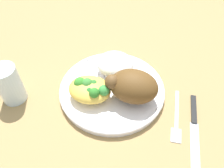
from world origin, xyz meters
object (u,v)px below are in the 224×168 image
object	(u,v)px
fork	(177,118)
mac_cheese_with_broccoli	(90,89)
roasted_chicken	(133,86)
water_glass	(9,84)
plate	(112,89)
rice_pile	(115,64)
knife	(194,122)

from	to	relation	value
fork	mac_cheese_with_broccoli	bearing A→B (deg)	0.65
roasted_chicken	fork	distance (m)	0.12
water_glass	fork	bearing A→B (deg)	-173.31
roasted_chicken	plate	bearing A→B (deg)	-17.29
mac_cheese_with_broccoli	rice_pile	bearing A→B (deg)	-109.67
plate	mac_cheese_with_broccoli	distance (m)	0.06
water_glass	rice_pile	bearing A→B (deg)	-147.46
fork	knife	world-z (taller)	knife
knife	water_glass	distance (m)	0.43
roasted_chicken	mac_cheese_with_broccoli	distance (m)	0.10
rice_pile	fork	size ratio (longest dim) A/B	0.66
mac_cheese_with_broccoli	water_glass	xyz separation A→B (m)	(0.18, 0.04, 0.01)
roasted_chicken	mac_cheese_with_broccoli	bearing A→B (deg)	12.93
roasted_chicken	knife	distance (m)	0.16
plate	fork	world-z (taller)	plate
rice_pile	knife	xyz separation A→B (m)	(-0.21, 0.09, -0.04)
fork	knife	xyz separation A→B (m)	(-0.04, 0.00, 0.00)
plate	roasted_chicken	world-z (taller)	roasted_chicken
fork	water_glass	distance (m)	0.39
rice_pile	mac_cheese_with_broccoli	xyz separation A→B (m)	(0.03, 0.09, -0.00)
plate	mac_cheese_with_broccoli	world-z (taller)	mac_cheese_with_broccoli
fork	water_glass	size ratio (longest dim) A/B	1.47
roasted_chicken	mac_cheese_with_broccoli	size ratio (longest dim) A/B	1.19
roasted_chicken	rice_pile	distance (m)	0.10
roasted_chicken	fork	size ratio (longest dim) A/B	0.83
plate	knife	distance (m)	0.20
rice_pile	mac_cheese_with_broccoli	size ratio (longest dim) A/B	0.95
rice_pile	roasted_chicken	bearing A→B (deg)	129.71
roasted_chicken	knife	bearing A→B (deg)	172.02
roasted_chicken	knife	world-z (taller)	roasted_chicken
plate	roasted_chicken	bearing A→B (deg)	162.71
knife	water_glass	size ratio (longest dim) A/B	1.96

